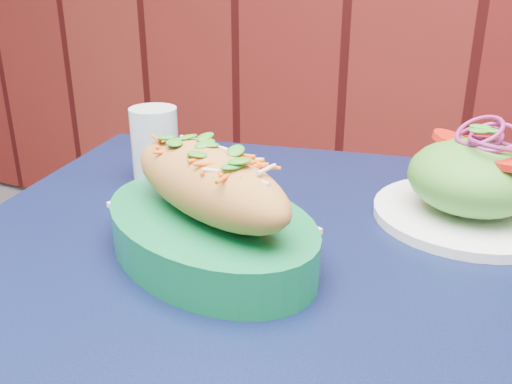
% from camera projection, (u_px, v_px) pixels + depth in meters
% --- Properties ---
extents(cafe_table, '(0.95, 0.95, 0.75)m').
position_uv_depth(cafe_table, '(290.00, 341.00, 0.62)').
color(cafe_table, black).
rests_on(cafe_table, ground).
extents(banh_mi_basket, '(0.33, 0.28, 0.13)m').
position_uv_depth(banh_mi_basket, '(209.00, 212.00, 0.59)').
color(banh_mi_basket, '#0E6E39').
rests_on(banh_mi_basket, cafe_table).
extents(salad_plate, '(0.23, 0.23, 0.12)m').
position_uv_depth(salad_plate, '(473.00, 184.00, 0.68)').
color(salad_plate, white).
rests_on(salad_plate, cafe_table).
extents(water_glass, '(0.07, 0.07, 0.11)m').
position_uv_depth(water_glass, '(155.00, 145.00, 0.80)').
color(water_glass, silver).
rests_on(water_glass, cafe_table).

